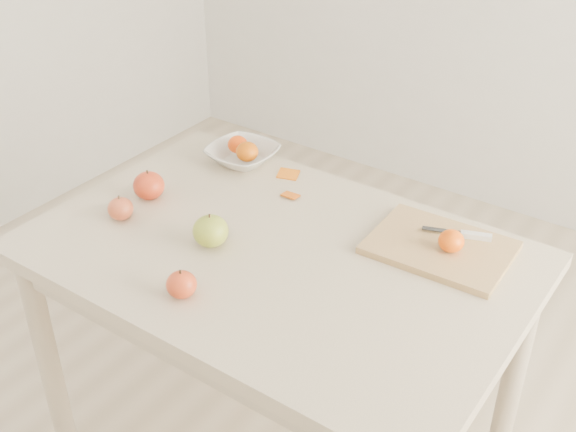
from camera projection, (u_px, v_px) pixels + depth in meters
The scene contains 13 objects.
table at pixel (277, 281), 1.81m from camera, with size 1.20×0.80×0.75m.
cutting_board at pixel (440, 247), 1.75m from camera, with size 0.33×0.24×0.02m, color tan.
board_tangerine at pixel (451, 241), 1.71m from camera, with size 0.06×0.06×0.05m, color #E64F08.
fruit_bowl at pixel (242, 155), 2.13m from camera, with size 0.20×0.20×0.05m, color silver.
bowl_tangerine_near at pixel (238, 144), 2.14m from camera, with size 0.06×0.06×0.05m, color #D34D07.
bowl_tangerine_far at pixel (247, 152), 2.09m from camera, with size 0.07×0.07×0.06m, color #C85A07.
orange_peel_a at pixel (288, 175), 2.07m from camera, with size 0.06×0.04×0.00m, color orange.
orange_peel_b at pixel (290, 196), 1.97m from camera, with size 0.04×0.04×0.00m, color #D1590E.
paring_knife at pixel (470, 235), 1.77m from camera, with size 0.17×0.07×0.01m.
apple_green at pixel (211, 231), 1.76m from camera, with size 0.09×0.09×0.08m, color olive.
apple_red_b at pixel (149, 186), 1.95m from camera, with size 0.09×0.09×0.08m, color #A70F07.
apple_red_d at pixel (121, 209), 1.86m from camera, with size 0.07×0.07×0.06m, color maroon.
apple_red_c at pixel (181, 285), 1.59m from camera, with size 0.07×0.07×0.06m, color maroon.
Camera 1 is at (0.86, -1.17, 1.76)m, focal length 45.00 mm.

